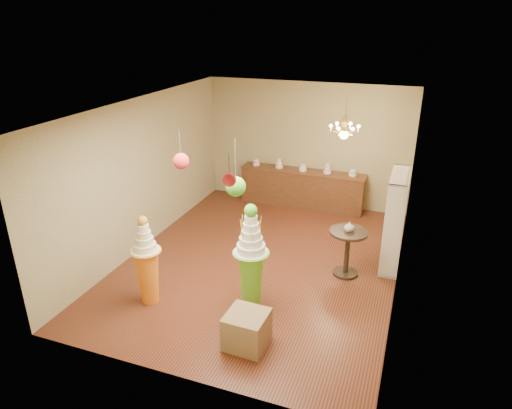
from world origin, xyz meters
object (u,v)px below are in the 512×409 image
(pedestal_green, at_px, (251,267))
(pedestal_orange, at_px, (147,268))
(sideboard, at_px, (302,188))
(round_table, at_px, (347,247))

(pedestal_green, xyz_separation_m, pedestal_orange, (-1.65, -0.42, -0.13))
(pedestal_green, xyz_separation_m, sideboard, (-0.33, 4.43, -0.28))
(pedestal_orange, height_order, round_table, pedestal_orange)
(pedestal_orange, relative_size, round_table, 1.76)
(pedestal_green, bearing_deg, round_table, 50.87)
(pedestal_orange, bearing_deg, round_table, 34.11)
(pedestal_orange, distance_m, round_table, 3.52)
(pedestal_green, relative_size, pedestal_orange, 1.18)
(pedestal_green, xyz_separation_m, round_table, (1.27, 1.56, -0.19))
(pedestal_green, height_order, round_table, pedestal_green)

